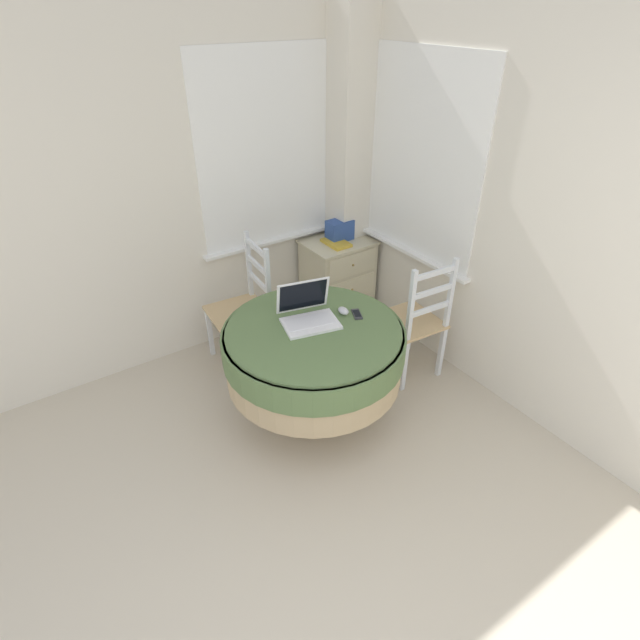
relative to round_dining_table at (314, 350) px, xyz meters
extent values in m
cube|color=silver|center=(-1.00, 1.30, 0.70)|extent=(4.47, 0.06, 2.55)
cube|color=white|center=(0.40, 1.26, 0.91)|extent=(1.10, 0.01, 1.42)
cube|color=white|center=(0.40, 1.23, 0.19)|extent=(1.18, 0.07, 0.02)
cube|color=white|center=(1.23, 0.44, 0.91)|extent=(0.01, 1.10, 1.42)
cube|color=white|center=(1.20, 0.44, 0.19)|extent=(0.07, 1.18, 0.02)
cube|color=silver|center=(1.09, 1.13, 0.70)|extent=(0.28, 0.28, 2.55)
cylinder|color=#4C3D2D|center=(0.00, 0.00, -0.56)|extent=(0.36, 0.36, 0.03)
cylinder|color=#4C3D2D|center=(0.00, 0.00, -0.20)|extent=(0.11, 0.11, 0.69)
cylinder|color=tan|center=(0.00, 0.00, -0.03)|extent=(1.12, 1.12, 0.35)
cylinder|color=#567042|center=(0.00, 0.00, 0.06)|extent=(1.15, 1.15, 0.18)
cylinder|color=#567042|center=(0.00, 0.00, 0.16)|extent=(1.09, 1.09, 0.02)
cube|color=white|center=(0.01, 0.04, 0.17)|extent=(0.39, 0.31, 0.02)
cube|color=silver|center=(0.01, 0.06, 0.18)|extent=(0.32, 0.21, 0.00)
cube|color=white|center=(0.04, 0.19, 0.30)|extent=(0.35, 0.14, 0.23)
cube|color=black|center=(0.04, 0.18, 0.30)|extent=(0.31, 0.12, 0.20)
ellipsoid|color=silver|center=(0.25, 0.03, 0.19)|extent=(0.06, 0.09, 0.04)
cube|color=#2D2D33|center=(0.32, -0.02, 0.17)|extent=(0.10, 0.13, 0.01)
cube|color=black|center=(0.32, -0.02, 0.18)|extent=(0.07, 0.09, 0.00)
cube|color=tan|center=(-0.11, 0.89, -0.13)|extent=(0.46, 0.43, 0.02)
cube|color=silver|center=(-0.28, 1.07, -0.36)|extent=(0.04, 0.04, 0.43)
cube|color=silver|center=(-0.31, 0.73, -0.36)|extent=(0.04, 0.04, 0.43)
cube|color=silver|center=(0.09, 1.05, -0.36)|extent=(0.04, 0.04, 0.43)
cube|color=silver|center=(0.07, 0.70, -0.36)|extent=(0.04, 0.04, 0.43)
cube|color=silver|center=(0.09, 1.05, 0.14)|extent=(0.03, 0.03, 0.54)
cube|color=silver|center=(0.07, 0.70, 0.14)|extent=(0.03, 0.03, 0.54)
cube|color=silver|center=(0.08, 0.87, 0.35)|extent=(0.05, 0.35, 0.04)
cube|color=silver|center=(0.08, 0.87, 0.21)|extent=(0.05, 0.35, 0.04)
cube|color=silver|center=(0.08, 0.87, 0.07)|extent=(0.05, 0.35, 0.04)
cube|color=tan|center=(0.89, 0.06, -0.13)|extent=(0.43, 0.46, 0.02)
cube|color=silver|center=(1.08, 0.23, -0.36)|extent=(0.04, 0.04, 0.43)
cube|color=silver|center=(0.73, 0.26, -0.36)|extent=(0.04, 0.04, 0.43)
cube|color=silver|center=(1.05, -0.15, -0.36)|extent=(0.04, 0.04, 0.43)
cube|color=silver|center=(0.70, -0.12, -0.36)|extent=(0.04, 0.04, 0.43)
cube|color=silver|center=(1.05, -0.15, 0.14)|extent=(0.03, 0.03, 0.54)
cube|color=silver|center=(0.70, -0.12, 0.14)|extent=(0.03, 0.03, 0.54)
cube|color=silver|center=(0.88, -0.13, 0.35)|extent=(0.35, 0.05, 0.04)
cube|color=silver|center=(0.88, -0.13, 0.21)|extent=(0.35, 0.05, 0.04)
cube|color=silver|center=(0.88, -0.13, 0.07)|extent=(0.35, 0.05, 0.04)
cube|color=beige|center=(0.92, 1.02, -0.23)|extent=(0.54, 0.42, 0.70)
cube|color=beige|center=(0.92, 1.02, 0.13)|extent=(0.57, 0.44, 0.02)
cube|color=beige|center=(0.92, 0.81, 0.00)|extent=(0.48, 0.01, 0.20)
sphere|color=olive|center=(0.92, 0.80, 0.00)|extent=(0.02, 0.02, 0.02)
cube|color=beige|center=(0.92, 0.81, -0.23)|extent=(0.48, 0.01, 0.20)
sphere|color=olive|center=(0.92, 0.80, -0.23)|extent=(0.02, 0.02, 0.02)
cube|color=beige|center=(0.92, 0.81, -0.46)|extent=(0.48, 0.01, 0.20)
sphere|color=olive|center=(0.92, 0.80, -0.46)|extent=(0.02, 0.02, 0.02)
cube|color=#2D4C93|center=(0.95, 1.04, 0.22)|extent=(0.21, 0.14, 0.17)
cube|color=gold|center=(0.88, 0.98, 0.15)|extent=(0.16, 0.25, 0.02)
camera|label=1|loc=(-1.39, -2.12, 1.88)|focal=28.00mm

